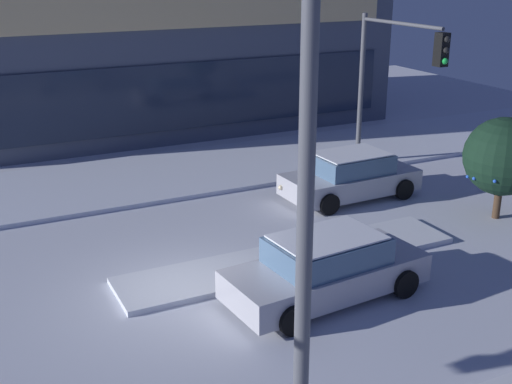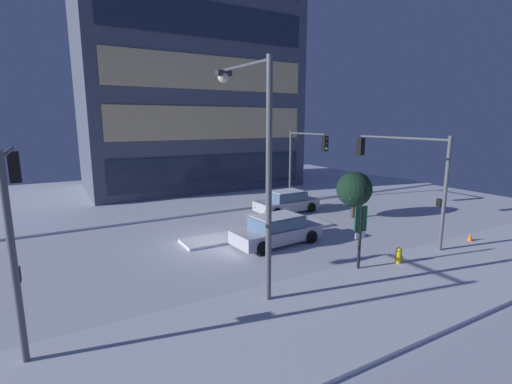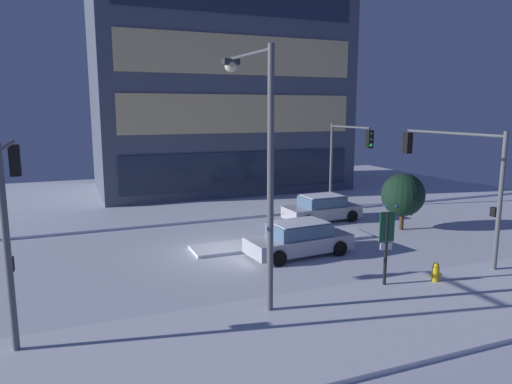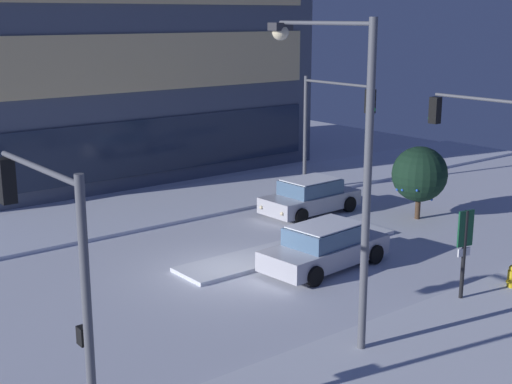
{
  "view_description": "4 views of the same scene",
  "coord_description": "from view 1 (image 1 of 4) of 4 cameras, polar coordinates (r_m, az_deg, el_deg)",
  "views": [
    {
      "loc": [
        -4.39,
        -12.86,
        7.23
      ],
      "look_at": [
        1.66,
        -0.51,
        2.36
      ],
      "focal_mm": 46.0,
      "sensor_mm": 36.0,
      "label": 1
    },
    {
      "loc": [
        -6.95,
        -16.84,
        6.18
      ],
      "look_at": [
        2.39,
        -0.33,
        2.54
      ],
      "focal_mm": 25.83,
      "sensor_mm": 36.0,
      "label": 2
    },
    {
      "loc": [
        -6.38,
        -19.51,
        6.33
      ],
      "look_at": [
        1.41,
        -0.19,
        2.68
      ],
      "focal_mm": 33.03,
      "sensor_mm": 36.0,
      "label": 3
    },
    {
      "loc": [
        -13.09,
        -18.1,
        8.24
      ],
      "look_at": [
        1.86,
        0.8,
        2.29
      ],
      "focal_mm": 50.45,
      "sensor_mm": 36.0,
      "label": 4
    }
  ],
  "objects": [
    {
      "name": "car_near",
      "position": [
        14.88,
        6.13,
        -6.61
      ],
      "size": [
        4.87,
        2.39,
        1.49
      ],
      "rotation": [
        0.0,
        0.0,
        0.09
      ],
      "color": "#B7B7C1",
      "rests_on": "ground"
    },
    {
      "name": "decorated_tree_median",
      "position": [
        20.2,
        20.71,
        2.89
      ],
      "size": [
        2.31,
        2.28,
        3.04
      ],
      "color": "#473323",
      "rests_on": "ground"
    },
    {
      "name": "median_strip",
      "position": [
        16.75,
        3.09,
        -5.85
      ],
      "size": [
        9.0,
        1.8,
        0.14
      ],
      "primitive_type": "cube",
      "color": "silver",
      "rests_on": "ground"
    },
    {
      "name": "traffic_light_corner_far_right",
      "position": [
        22.6,
        11.91,
        10.55
      ],
      "size": [
        0.32,
        4.39,
        5.52
      ],
      "rotation": [
        0.0,
        0.0,
        -1.57
      ],
      "color": "#565960",
      "rests_on": "ground"
    },
    {
      "name": "street_lamp_arched",
      "position": [
        8.05,
        0.99,
        5.79
      ],
      "size": [
        0.57,
        3.33,
        8.2
      ],
      "rotation": [
        0.0,
        0.0,
        1.63
      ],
      "color": "#565960",
      "rests_on": "ground"
    },
    {
      "name": "car_far",
      "position": [
        21.17,
        8.19,
        1.35
      ],
      "size": [
        4.51,
        2.22,
        1.49
      ],
      "rotation": [
        0.0,
        0.0,
        3.18
      ],
      "color": "#B7B7C1",
      "rests_on": "ground"
    },
    {
      "name": "ground",
      "position": [
        15.39,
        -6.47,
        -8.67
      ],
      "size": [
        52.0,
        52.0,
        0.0
      ],
      "primitive_type": "plane",
      "color": "silver"
    },
    {
      "name": "curb_strip_far",
      "position": [
        22.83,
        -13.69,
        0.64
      ],
      "size": [
        52.0,
        5.2,
        0.14
      ],
      "primitive_type": "cube",
      "color": "silver",
      "rests_on": "ground"
    }
  ]
}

